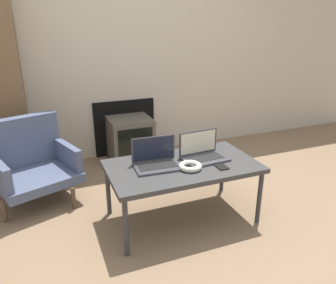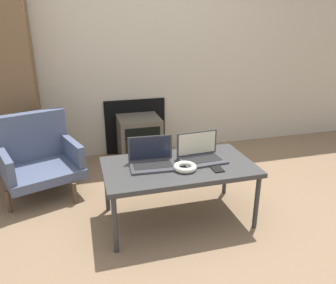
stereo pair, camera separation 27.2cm
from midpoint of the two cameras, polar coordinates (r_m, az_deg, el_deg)
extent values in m
plane|color=#7A6047|center=(2.50, 2.01, -16.50)|extent=(14.00, 14.00, 0.00)
cube|color=#B7AD99|center=(3.75, -9.58, 17.15)|extent=(7.00, 0.06, 2.60)
cube|color=black|center=(3.88, -9.53, 2.48)|extent=(0.71, 0.03, 0.64)
cube|color=#333333|center=(2.49, -0.57, -4.34)|extent=(1.14, 0.63, 0.04)
cylinder|color=#333333|center=(2.26, -10.91, -14.57)|extent=(0.04, 0.04, 0.44)
cylinder|color=#333333|center=(2.61, 12.76, -9.49)|extent=(0.04, 0.04, 0.44)
cylinder|color=#333333|center=(2.73, -13.25, -8.19)|extent=(0.04, 0.04, 0.44)
cylinder|color=#333333|center=(3.03, 6.94, -4.76)|extent=(0.04, 0.04, 0.44)
cube|color=#38383D|center=(2.44, -5.02, -4.38)|extent=(0.35, 0.25, 0.02)
cube|color=black|center=(2.43, -5.03, -4.19)|extent=(0.30, 0.14, 0.00)
cube|color=#38383D|center=(2.50, -5.69, -1.19)|extent=(0.34, 0.03, 0.19)
cube|color=black|center=(2.49, -5.66, -1.22)|extent=(0.31, 0.02, 0.17)
cube|color=#38383D|center=(2.57, 3.45, -3.01)|extent=(0.36, 0.25, 0.02)
cube|color=black|center=(2.56, 3.46, -2.83)|extent=(0.30, 0.15, 0.00)
cube|color=#38383D|center=(2.62, 2.31, -0.05)|extent=(0.34, 0.03, 0.19)
cube|color=beige|center=(2.61, 2.36, -0.09)|extent=(0.31, 0.03, 0.17)
torus|color=beige|center=(2.41, 0.67, -4.32)|extent=(0.17, 0.17, 0.04)
cube|color=black|center=(2.45, 6.12, -4.32)|extent=(0.07, 0.12, 0.01)
cube|color=#4C473D|center=(3.69, -8.69, 0.39)|extent=(0.46, 0.43, 0.49)
cube|color=black|center=(3.49, -7.85, -0.75)|extent=(0.38, 0.01, 0.39)
cube|color=#47516B|center=(3.09, -24.24, -5.65)|extent=(0.78, 0.75, 0.08)
cube|color=#47516B|center=(3.21, -26.23, 0.06)|extent=(0.63, 0.30, 0.44)
cube|color=#47516B|center=(3.11, -19.69, -1.98)|extent=(0.23, 0.50, 0.20)
cylinder|color=#4C3828|center=(2.97, -29.07, -10.54)|extent=(0.04, 0.04, 0.19)
cylinder|color=#4C3828|center=(2.93, -18.75, -9.33)|extent=(0.04, 0.04, 0.19)
cylinder|color=#4C3828|center=(3.39, -28.28, -6.62)|extent=(0.04, 0.04, 0.19)
cylinder|color=#4C3828|center=(3.35, -19.33, -5.51)|extent=(0.04, 0.04, 0.19)
camera|label=1|loc=(0.14, -92.86, -1.07)|focal=35.00mm
camera|label=2|loc=(0.14, 87.14, 1.07)|focal=35.00mm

